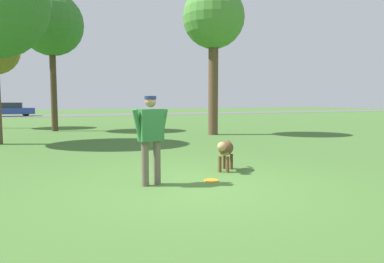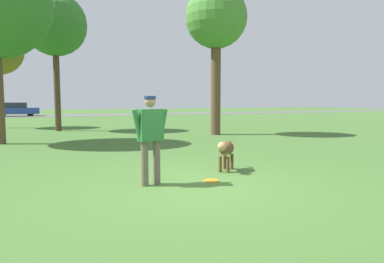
# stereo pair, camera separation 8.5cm
# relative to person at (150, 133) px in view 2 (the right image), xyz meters

# --- Properties ---
(ground_plane) EXTENTS (120.00, 120.00, 0.00)m
(ground_plane) POSITION_rel_person_xyz_m (0.61, -0.41, -0.93)
(ground_plane) COLOR #426B2D
(far_road_strip) EXTENTS (120.00, 6.00, 0.01)m
(far_road_strip) POSITION_rel_person_xyz_m (0.61, 31.76, -0.92)
(far_road_strip) COLOR #5B5B59
(far_road_strip) RESTS_ON ground_plane
(person) EXTENTS (0.69, 0.28, 1.58)m
(person) POSITION_rel_person_xyz_m (0.00, 0.00, 0.00)
(person) COLOR #665B4C
(person) RESTS_ON ground_plane
(dog) EXTENTS (0.75, 0.79, 0.66)m
(dog) POSITION_rel_person_xyz_m (1.81, 0.52, -0.47)
(dog) COLOR brown
(dog) RESTS_ON ground_plane
(frisbee) EXTENTS (0.27, 0.27, 0.02)m
(frisbee) POSITION_rel_person_xyz_m (1.11, -0.17, -0.92)
(frisbee) COLOR orange
(frisbee) RESTS_ON ground_plane
(tree_mid_center) EXTENTS (3.06, 3.06, 6.76)m
(tree_mid_center) POSITION_rel_person_xyz_m (-1.03, 12.54, 4.26)
(tree_mid_center) COLOR #4C3826
(tree_mid_center) RESTS_ON ground_plane
(tree_near_right) EXTENTS (2.69, 2.69, 6.46)m
(tree_near_right) POSITION_rel_person_xyz_m (5.31, 7.70, 4.07)
(tree_near_right) COLOR brown
(tree_near_right) RESTS_ON ground_plane
(parked_car_blue) EXTENTS (4.15, 1.76, 1.35)m
(parked_car_blue) POSITION_rel_person_xyz_m (-4.12, 32.01, -0.26)
(parked_car_blue) COLOR #284293
(parked_car_blue) RESTS_ON ground_plane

